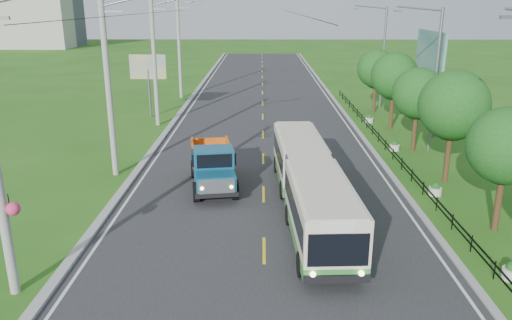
{
  "coord_description": "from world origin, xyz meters",
  "views": [
    {
      "loc": [
        -0.13,
        -17.45,
        9.18
      ],
      "look_at": [
        -0.38,
        5.73,
        1.9
      ],
      "focal_mm": 35.0,
      "sensor_mm": 36.0,
      "label": 1
    }
  ],
  "objects_px": {
    "pole_near": "(109,84)",
    "tree_second": "(506,149)",
    "billboard_left": "(148,71)",
    "billboard_right": "(430,58)",
    "dump_truck": "(213,163)",
    "planter_mid": "(394,146)",
    "tree_fifth": "(394,78)",
    "planter_far": "(369,119)",
    "streetlight_mid": "(433,75)",
    "streetlight_far": "(382,54)",
    "planter_front": "(512,272)",
    "planter_near": "(435,190)",
    "pole_far": "(179,47)",
    "tree_fourth": "(418,96)",
    "bus": "(309,180)",
    "pole_mid": "(155,60)",
    "tree_back": "(377,70)",
    "tree_third": "(453,108)"
  },
  "relations": [
    {
      "from": "planter_near",
      "to": "tree_back",
      "type": "bearing_deg",
      "value": 86.43
    },
    {
      "from": "planter_near",
      "to": "planter_front",
      "type": "bearing_deg",
      "value": -90.0
    },
    {
      "from": "planter_front",
      "to": "planter_near",
      "type": "xyz_separation_m",
      "value": [
        0.0,
        8.0,
        0.0
      ]
    },
    {
      "from": "pole_near",
      "to": "streetlight_far",
      "type": "bearing_deg",
      "value": 45.14
    },
    {
      "from": "pole_near",
      "to": "streetlight_far",
      "type": "height_order",
      "value": "pole_near"
    },
    {
      "from": "pole_far",
      "to": "bus",
      "type": "xyz_separation_m",
      "value": [
        10.3,
        -29.25,
        -3.51
      ]
    },
    {
      "from": "billboard_left",
      "to": "planter_mid",
      "type": "bearing_deg",
      "value": -28.92
    },
    {
      "from": "tree_second",
      "to": "billboard_right",
      "type": "height_order",
      "value": "billboard_right"
    },
    {
      "from": "tree_second",
      "to": "dump_truck",
      "type": "relative_size",
      "value": 0.91
    },
    {
      "from": "planter_near",
      "to": "billboard_left",
      "type": "height_order",
      "value": "billboard_left"
    },
    {
      "from": "tree_fourth",
      "to": "streetlight_far",
      "type": "height_order",
      "value": "streetlight_far"
    },
    {
      "from": "tree_back",
      "to": "dump_truck",
      "type": "relative_size",
      "value": 0.95
    },
    {
      "from": "planter_far",
      "to": "tree_fifth",
      "type": "bearing_deg",
      "value": -55.95
    },
    {
      "from": "tree_fifth",
      "to": "planter_near",
      "type": "bearing_deg",
      "value": -95.08
    },
    {
      "from": "tree_back",
      "to": "dump_truck",
      "type": "height_order",
      "value": "tree_back"
    },
    {
      "from": "pole_mid",
      "to": "tree_fourth",
      "type": "relative_size",
      "value": 1.85
    },
    {
      "from": "pole_near",
      "to": "billboard_left",
      "type": "bearing_deg",
      "value": 94.72
    },
    {
      "from": "tree_second",
      "to": "planter_front",
      "type": "bearing_deg",
      "value": -106.88
    },
    {
      "from": "billboard_left",
      "to": "billboard_right",
      "type": "height_order",
      "value": "billboard_right"
    },
    {
      "from": "planter_far",
      "to": "billboard_right",
      "type": "relative_size",
      "value": 0.09
    },
    {
      "from": "planter_front",
      "to": "dump_truck",
      "type": "relative_size",
      "value": 0.12
    },
    {
      "from": "planter_near",
      "to": "tree_fourth",
      "type": "bearing_deg",
      "value": 81.23
    },
    {
      "from": "billboard_left",
      "to": "bus",
      "type": "distance_m",
      "value": 23.42
    },
    {
      "from": "tree_back",
      "to": "streetlight_far",
      "type": "xyz_separation_m",
      "value": [
        0.79,
        1.86,
        1.25
      ]
    },
    {
      "from": "pole_far",
      "to": "planter_front",
      "type": "xyz_separation_m",
      "value": [
        16.86,
        -35.0,
        -4.81
      ]
    },
    {
      "from": "tree_back",
      "to": "billboard_right",
      "type": "height_order",
      "value": "billboard_right"
    },
    {
      "from": "tree_fourth",
      "to": "pole_far",
      "type": "bearing_deg",
      "value": 133.85
    },
    {
      "from": "pole_mid",
      "to": "tree_fourth",
      "type": "bearing_deg",
      "value": -20.74
    },
    {
      "from": "planter_near",
      "to": "planter_far",
      "type": "bearing_deg",
      "value": 90.0
    },
    {
      "from": "pole_near",
      "to": "streetlight_far",
      "type": "relative_size",
      "value": 1.1
    },
    {
      "from": "bus",
      "to": "tree_third",
      "type": "bearing_deg",
      "value": 26.63
    },
    {
      "from": "pole_near",
      "to": "tree_third",
      "type": "xyz_separation_m",
      "value": [
        18.12,
        -0.86,
        -1.11
      ]
    },
    {
      "from": "pole_near",
      "to": "tree_second",
      "type": "height_order",
      "value": "pole_near"
    },
    {
      "from": "tree_third",
      "to": "tree_fourth",
      "type": "bearing_deg",
      "value": 90.0
    },
    {
      "from": "planter_mid",
      "to": "billboard_right",
      "type": "height_order",
      "value": "billboard_right"
    },
    {
      "from": "planter_far",
      "to": "bus",
      "type": "relative_size",
      "value": 0.05
    },
    {
      "from": "streetlight_mid",
      "to": "billboard_left",
      "type": "distance_m",
      "value": 22.51
    },
    {
      "from": "tree_third",
      "to": "planter_front",
      "type": "xyz_separation_m",
      "value": [
        -1.26,
        -10.14,
        -3.7
      ]
    },
    {
      "from": "streetlight_mid",
      "to": "streetlight_far",
      "type": "relative_size",
      "value": 1.0
    },
    {
      "from": "pole_far",
      "to": "tree_fifth",
      "type": "xyz_separation_m",
      "value": [
        18.12,
        -12.86,
        -1.24
      ]
    },
    {
      "from": "pole_mid",
      "to": "tree_second",
      "type": "bearing_deg",
      "value": -46.15
    },
    {
      "from": "tree_fourth",
      "to": "dump_truck",
      "type": "relative_size",
      "value": 0.93
    },
    {
      "from": "streetlight_mid",
      "to": "dump_truck",
      "type": "bearing_deg",
      "value": -152.38
    },
    {
      "from": "planter_far",
      "to": "billboard_left",
      "type": "distance_m",
      "value": 18.56
    },
    {
      "from": "tree_fourth",
      "to": "bus",
      "type": "height_order",
      "value": "tree_fourth"
    },
    {
      "from": "streetlight_far",
      "to": "billboard_left",
      "type": "relative_size",
      "value": 1.74
    },
    {
      "from": "planter_mid",
      "to": "tree_fifth",
      "type": "bearing_deg",
      "value": 78.44
    },
    {
      "from": "pole_mid",
      "to": "planter_mid",
      "type": "height_order",
      "value": "pole_mid"
    },
    {
      "from": "tree_second",
      "to": "planter_far",
      "type": "height_order",
      "value": "tree_second"
    },
    {
      "from": "billboard_left",
      "to": "pole_far",
      "type": "bearing_deg",
      "value": 82.17
    }
  ]
}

